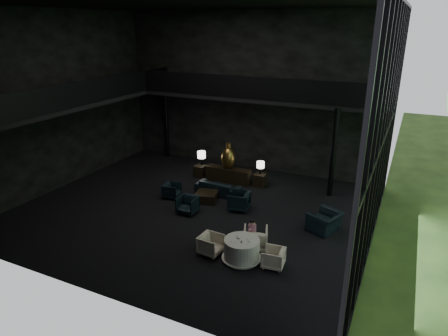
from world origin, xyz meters
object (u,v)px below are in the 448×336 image
at_px(side_table_left, 200,171).
at_px(coffee_table, 207,197).
at_px(dining_chair_north, 256,237).
at_px(child, 252,227).
at_px(bronze_urn, 228,157).
at_px(lounge_armchair_south, 188,204).
at_px(table_lamp_right, 261,165).
at_px(lounge_armchair_west, 172,190).
at_px(dining_chair_west, 211,244).
at_px(table_lamp_left, 202,155).
at_px(window_armchair, 325,218).
at_px(side_table_right, 260,180).
at_px(dining_chair_east, 273,258).
at_px(console, 228,175).
at_px(sofa, 218,185).
at_px(lounge_armchair_east, 239,199).
at_px(dining_table, 242,251).

relative_size(side_table_left, coffee_table, 0.64).
relative_size(dining_chair_north, child, 1.50).
height_order(bronze_urn, lounge_armchair_south, bronze_urn).
relative_size(table_lamp_right, child, 1.03).
height_order(side_table_left, lounge_armchair_west, lounge_armchair_west).
bearing_deg(child, dining_chair_west, 43.33).
xyz_separation_m(lounge_armchair_south, child, (3.35, -1.31, 0.35)).
bearing_deg(side_table_left, table_lamp_left, 90.00).
bearing_deg(coffee_table, lounge_armchair_south, -96.18).
bearing_deg(dining_chair_north, table_lamp_right, -90.83).
relative_size(table_lamp_left, dining_chair_west, 0.99).
bearing_deg(lounge_armchair_west, coffee_table, -87.36).
distance_m(window_armchair, dining_chair_north, 2.96).
relative_size(dining_chair_north, dining_chair_west, 1.26).
xyz_separation_m(table_lamp_right, window_armchair, (3.73, -3.09, -0.51)).
bearing_deg(lounge_armchair_south, dining_chair_west, -46.42).
xyz_separation_m(lounge_armchair_west, lounge_armchair_south, (1.43, -1.04, 0.06)).
distance_m(side_table_right, dining_chair_east, 6.77).
xyz_separation_m(console, sofa, (0.21, -1.53, 0.06)).
relative_size(sofa, lounge_armchair_east, 2.25).
height_order(coffee_table, dining_chair_east, dining_chair_east).
bearing_deg(side_table_right, sofa, -129.11).
relative_size(console, bronze_urn, 1.78).
distance_m(dining_table, dining_chair_east, 1.07).
bearing_deg(dining_table, console, 118.58).
relative_size(bronze_urn, table_lamp_left, 1.81).
height_order(table_lamp_left, lounge_armchair_south, table_lamp_left).
height_order(console, table_lamp_left, table_lamp_left).
distance_m(sofa, lounge_armchair_south, 2.32).
bearing_deg(lounge_armchair_west, table_lamp_right, -55.25).
bearing_deg(table_lamp_right, bronze_urn, -173.62).
bearing_deg(side_table_right, lounge_armchair_south, -112.40).
xyz_separation_m(side_table_right, child, (1.70, -5.32, 0.44)).
distance_m(lounge_armchair_east, dining_chair_east, 4.28).
xyz_separation_m(bronze_urn, dining_chair_west, (2.22, -6.16, -0.91)).
height_order(window_armchair, dining_chair_west, window_armchair).
bearing_deg(bronze_urn, table_lamp_right, 6.38).
bearing_deg(console, dining_table, -61.42).
bearing_deg(bronze_urn, window_armchair, -28.65).
relative_size(bronze_urn, sofa, 0.60).
relative_size(bronze_urn, dining_chair_north, 1.42).
bearing_deg(dining_table, dining_chair_north, 80.97).
bearing_deg(dining_chair_west, table_lamp_left, 34.76).
relative_size(side_table_left, window_armchair, 0.47).
bearing_deg(dining_table, dining_chair_west, -175.61).
relative_size(window_armchair, dining_chair_west, 1.74).
bearing_deg(sofa, table_lamp_right, -125.22).
relative_size(console, side_table_right, 3.71).
bearing_deg(dining_chair_west, lounge_armchair_west, 51.55).
xyz_separation_m(console, lounge_armchair_south, (-0.05, -3.83, 0.04)).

